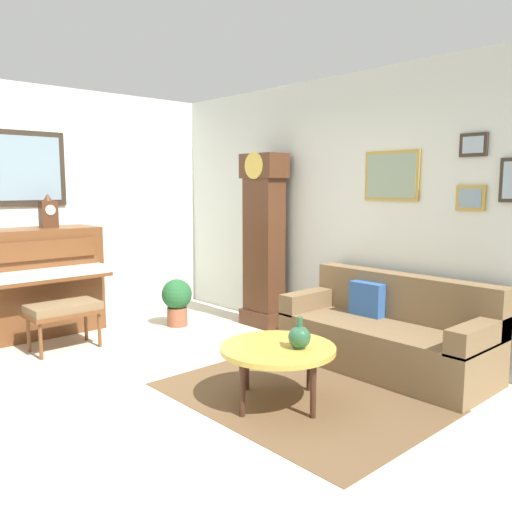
% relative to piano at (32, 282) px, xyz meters
% --- Properties ---
extents(ground_plane, '(6.40, 6.00, 0.10)m').
position_rel_piano_xyz_m(ground_plane, '(2.23, 0.08, -0.65)').
color(ground_plane, beige).
extents(wall_left, '(0.13, 4.90, 2.80)m').
position_rel_piano_xyz_m(wall_left, '(-0.37, 0.08, 0.81)').
color(wall_left, silver).
rests_on(wall_left, ground_plane).
extents(wall_back, '(5.30, 0.13, 2.80)m').
position_rel_piano_xyz_m(wall_back, '(2.25, 2.48, 0.80)').
color(wall_back, silver).
rests_on(wall_back, ground_plane).
extents(area_rug, '(2.10, 1.50, 0.01)m').
position_rel_piano_xyz_m(area_rug, '(3.19, 0.89, -0.60)').
color(area_rug, brown).
rests_on(area_rug, ground_plane).
extents(piano, '(0.87, 1.44, 1.19)m').
position_rel_piano_xyz_m(piano, '(0.00, 0.00, 0.00)').
color(piano, brown).
rests_on(piano, ground_plane).
extents(piano_bench, '(0.42, 0.70, 0.48)m').
position_rel_piano_xyz_m(piano_bench, '(0.76, 0.03, -0.20)').
color(piano_bench, brown).
rests_on(piano_bench, ground_plane).
extents(grandfather_clock, '(0.52, 0.34, 2.03)m').
position_rel_piano_xyz_m(grandfather_clock, '(1.42, 2.18, 0.36)').
color(grandfather_clock, '#4C2B19').
rests_on(grandfather_clock, ground_plane).
extents(couch, '(1.90, 0.80, 0.84)m').
position_rel_piano_xyz_m(couch, '(3.27, 1.99, -0.29)').
color(couch, brown).
rests_on(couch, ground_plane).
extents(coffee_table, '(0.88, 0.88, 0.45)m').
position_rel_piano_xyz_m(coffee_table, '(3.16, 0.69, -0.18)').
color(coffee_table, gold).
rests_on(coffee_table, ground_plane).
extents(mantel_clock, '(0.13, 0.18, 0.38)m').
position_rel_piano_xyz_m(mantel_clock, '(0.00, 0.22, 0.76)').
color(mantel_clock, '#4C2B19').
rests_on(mantel_clock, piano).
extents(green_jug, '(0.17, 0.17, 0.24)m').
position_rel_piano_xyz_m(green_jug, '(3.31, 0.77, -0.06)').
color(green_jug, '#234C33').
rests_on(green_jug, coffee_table).
extents(potted_plant, '(0.36, 0.36, 0.56)m').
position_rel_piano_xyz_m(potted_plant, '(0.75, 1.39, -0.28)').
color(potted_plant, '#935138').
rests_on(potted_plant, ground_plane).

